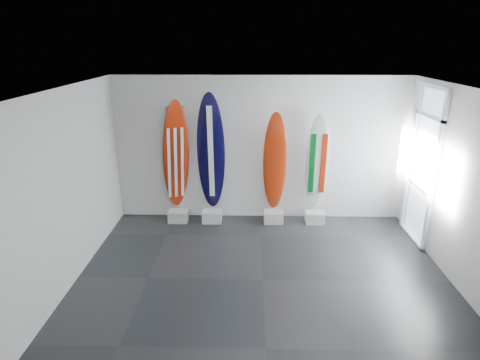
{
  "coord_description": "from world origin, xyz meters",
  "views": [
    {
      "loc": [
        -0.24,
        -5.62,
        3.65
      ],
      "look_at": [
        -0.4,
        1.4,
        1.21
      ],
      "focal_mm": 30.25,
      "sensor_mm": 36.0,
      "label": 1
    }
  ],
  "objects_px": {
    "surfboard_usa": "(176,156)",
    "surfboard_navy": "(211,153)",
    "surfboard_swiss": "(275,162)",
    "surfboard_italy": "(317,163)"
  },
  "relations": [
    {
      "from": "surfboard_navy",
      "to": "surfboard_swiss",
      "type": "distance_m",
      "value": 1.31
    },
    {
      "from": "surfboard_usa",
      "to": "surfboard_navy",
      "type": "distance_m",
      "value": 0.72
    },
    {
      "from": "surfboard_navy",
      "to": "surfboard_swiss",
      "type": "xyz_separation_m",
      "value": [
        1.3,
        0.0,
        -0.19
      ]
    },
    {
      "from": "surfboard_usa",
      "to": "surfboard_italy",
      "type": "distance_m",
      "value": 2.88
    },
    {
      "from": "surfboard_usa",
      "to": "surfboard_swiss",
      "type": "relative_size",
      "value": 1.13
    },
    {
      "from": "surfboard_usa",
      "to": "surfboard_swiss",
      "type": "xyz_separation_m",
      "value": [
        2.02,
        0.0,
        -0.12
      ]
    },
    {
      "from": "surfboard_usa",
      "to": "surfboard_navy",
      "type": "xyz_separation_m",
      "value": [
        0.72,
        0.0,
        0.07
      ]
    },
    {
      "from": "surfboard_swiss",
      "to": "surfboard_usa",
      "type": "bearing_deg",
      "value": -177.25
    },
    {
      "from": "surfboard_usa",
      "to": "surfboard_swiss",
      "type": "distance_m",
      "value": 2.02
    },
    {
      "from": "surfboard_usa",
      "to": "surfboard_navy",
      "type": "bearing_deg",
      "value": -20.6
    }
  ]
}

